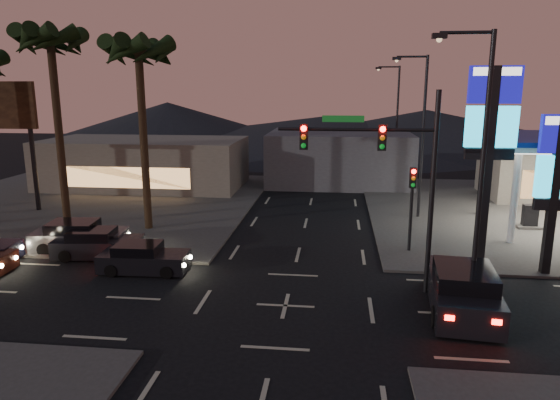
# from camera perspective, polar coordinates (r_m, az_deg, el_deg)

# --- Properties ---
(ground) EXTENTS (140.00, 140.00, 0.00)m
(ground) POSITION_cam_1_polar(r_m,az_deg,el_deg) (19.28, 0.62, -11.99)
(ground) COLOR black
(ground) RESTS_ON ground
(corner_lot_ne) EXTENTS (24.00, 24.00, 0.12)m
(corner_lot_ne) POSITION_cam_1_polar(r_m,az_deg,el_deg) (37.19, 28.82, -1.37)
(corner_lot_ne) COLOR #47443F
(corner_lot_ne) RESTS_ON ground
(corner_lot_nw) EXTENTS (24.00, 24.00, 0.12)m
(corner_lot_nw) POSITION_cam_1_polar(r_m,az_deg,el_deg) (38.71, -20.99, -0.15)
(corner_lot_nw) COLOR #47443F
(corner_lot_nw) RESTS_ON ground
(convenience_store) EXTENTS (10.00, 6.00, 4.00)m
(convenience_store) POSITION_cam_1_polar(r_m,az_deg,el_deg) (42.15, 29.12, 2.76)
(convenience_store) COLOR #726B5B
(convenience_store) RESTS_ON ground
(pylon_sign_tall) EXTENTS (2.20, 0.35, 9.00)m
(pylon_sign_tall) POSITION_cam_1_polar(r_m,az_deg,el_deg) (23.96, 23.00, 7.70)
(pylon_sign_tall) COLOR black
(pylon_sign_tall) RESTS_ON ground
(pylon_sign_short) EXTENTS (1.60, 0.35, 7.00)m
(pylon_sign_short) POSITION_cam_1_polar(r_m,az_deg,el_deg) (24.03, 29.03, 2.95)
(pylon_sign_short) COLOR black
(pylon_sign_short) RESTS_ON ground
(traffic_signal_mast) EXTENTS (6.10, 0.39, 8.00)m
(traffic_signal_mast) POSITION_cam_1_polar(r_m,az_deg,el_deg) (19.73, 12.22, 4.16)
(traffic_signal_mast) COLOR black
(traffic_signal_mast) RESTS_ON ground
(pedestal_signal) EXTENTS (0.32, 0.39, 4.30)m
(pedestal_signal) POSITION_cam_1_polar(r_m,az_deg,el_deg) (25.22, 14.85, 0.49)
(pedestal_signal) COLOR black
(pedestal_signal) RESTS_ON ground
(streetlight_near) EXTENTS (2.14, 0.25, 10.00)m
(streetlight_near) POSITION_cam_1_polar(r_m,az_deg,el_deg) (19.25, 21.63, 4.83)
(streetlight_near) COLOR black
(streetlight_near) RESTS_ON ground
(streetlight_mid) EXTENTS (2.14, 0.25, 10.00)m
(streetlight_mid) POSITION_cam_1_polar(r_m,az_deg,el_deg) (31.92, 15.70, 7.97)
(streetlight_mid) COLOR black
(streetlight_mid) RESTS_ON ground
(streetlight_far) EXTENTS (2.14, 0.25, 10.00)m
(streetlight_far) POSITION_cam_1_polar(r_m,az_deg,el_deg) (45.78, 12.99, 9.36)
(streetlight_far) COLOR black
(streetlight_far) RESTS_ON ground
(palm_a) EXTENTS (4.41, 4.41, 10.86)m
(palm_a) POSITION_cam_1_polar(r_m,az_deg,el_deg) (29.06, -15.81, 14.89)
(palm_a) COLOR black
(palm_a) RESTS_ON ground
(palm_b) EXTENTS (4.41, 4.41, 11.46)m
(palm_b) POSITION_cam_1_polar(r_m,az_deg,el_deg) (31.30, -24.68, 15.04)
(palm_b) COLOR black
(palm_b) RESTS_ON ground
(building_far_west) EXTENTS (16.00, 8.00, 4.00)m
(building_far_west) POSITION_cam_1_polar(r_m,az_deg,el_deg) (42.91, -15.16, 4.06)
(building_far_west) COLOR #726B5B
(building_far_west) RESTS_ON ground
(building_far_mid) EXTENTS (12.00, 9.00, 4.40)m
(building_far_mid) POSITION_cam_1_polar(r_m,az_deg,el_deg) (43.83, 6.79, 4.84)
(building_far_mid) COLOR #4C4C51
(building_far_mid) RESTS_ON ground
(hill_left) EXTENTS (40.00, 40.00, 6.00)m
(hill_left) POSITION_cam_1_polar(r_m,az_deg,el_deg) (82.10, -12.66, 8.75)
(hill_left) COLOR black
(hill_left) RESTS_ON ground
(hill_right) EXTENTS (50.00, 50.00, 5.00)m
(hill_right) POSITION_cam_1_polar(r_m,az_deg,el_deg) (78.76, 16.35, 8.04)
(hill_right) COLOR black
(hill_right) RESTS_ON ground
(hill_center) EXTENTS (60.00, 60.00, 4.00)m
(hill_center) POSITION_cam_1_polar(r_m,az_deg,el_deg) (77.70, 5.26, 8.06)
(hill_center) COLOR black
(hill_center) RESTS_ON ground
(car_lane_a_front) EXTENTS (4.06, 1.82, 1.30)m
(car_lane_a_front) POSITION_cam_1_polar(r_m,az_deg,el_deg) (23.26, -15.39, -6.48)
(car_lane_a_front) COLOR black
(car_lane_a_front) RESTS_ON ground
(car_lane_b_front) EXTENTS (4.82, 2.41, 1.52)m
(car_lane_b_front) POSITION_cam_1_polar(r_m,az_deg,el_deg) (27.23, -22.02, -3.95)
(car_lane_b_front) COLOR #555557
(car_lane_b_front) RESTS_ON ground
(car_lane_b_mid) EXTENTS (4.37, 2.16, 1.38)m
(car_lane_b_mid) POSITION_cam_1_polar(r_m,az_deg,el_deg) (25.91, -20.16, -4.76)
(car_lane_b_mid) COLOR black
(car_lane_b_mid) RESTS_ON ground
(suv_station) EXTENTS (2.71, 5.45, 1.75)m
(suv_station) POSITION_cam_1_polar(r_m,az_deg,el_deg) (19.75, 20.10, -9.62)
(suv_station) COLOR black
(suv_station) RESTS_ON ground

